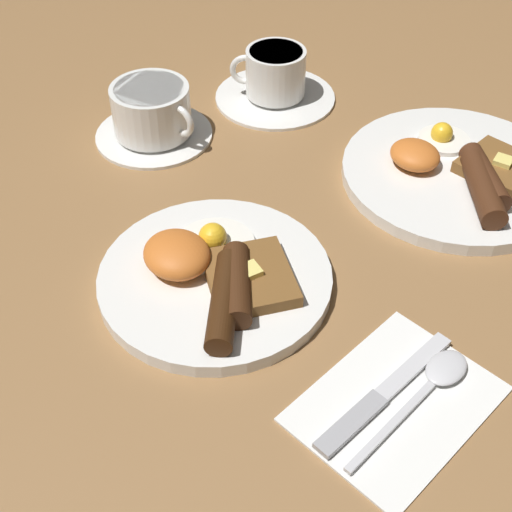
{
  "coord_description": "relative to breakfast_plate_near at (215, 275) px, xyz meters",
  "views": [
    {
      "loc": [
        0.42,
        -0.28,
        0.52
      ],
      "look_at": [
        0.01,
        0.04,
        0.03
      ],
      "focal_mm": 50.0,
      "sensor_mm": 36.0,
      "label": 1
    }
  ],
  "objects": [
    {
      "name": "breakfast_plate_near",
      "position": [
        0.0,
        0.0,
        0.0
      ],
      "size": [
        0.24,
        0.24,
        0.05
      ],
      "color": "white",
      "rests_on": "ground_plane"
    },
    {
      "name": "breakfast_plate_far",
      "position": [
        0.04,
        0.33,
        -0.0
      ],
      "size": [
        0.27,
        0.27,
        0.04
      ],
      "color": "white",
      "rests_on": "ground_plane"
    },
    {
      "name": "spoon",
      "position": [
        0.22,
        0.08,
        -0.01
      ],
      "size": [
        0.04,
        0.16,
        0.01
      ],
      "rotation": [
        0.0,
        0.0,
        1.7
      ],
      "color": "silver",
      "rests_on": "napkin"
    },
    {
      "name": "knife",
      "position": [
        0.2,
        0.03,
        -0.01
      ],
      "size": [
        0.03,
        0.17,
        0.01
      ],
      "rotation": [
        0.0,
        0.0,
        1.66
      ],
      "color": "silver",
      "rests_on": "napkin"
    },
    {
      "name": "teacup_near",
      "position": [
        -0.26,
        0.1,
        0.02
      ],
      "size": [
        0.15,
        0.15,
        0.07
      ],
      "color": "white",
      "rests_on": "ground_plane"
    },
    {
      "name": "napkin",
      "position": [
        0.21,
        0.04,
        -0.01
      ],
      "size": [
        0.15,
        0.18,
        0.01
      ],
      "primitive_type": "cube",
      "rotation": [
        0.0,
        0.0,
        0.11
      ],
      "color": "white",
      "rests_on": "ground_plane"
    },
    {
      "name": "teacup_far",
      "position": [
        -0.24,
        0.28,
        0.01
      ],
      "size": [
        0.16,
        0.16,
        0.07
      ],
      "color": "white",
      "rests_on": "ground_plane"
    },
    {
      "name": "ground_plane",
      "position": [
        -0.0,
        0.0,
        -0.01
      ],
      "size": [
        3.0,
        3.0,
        0.0
      ],
      "primitive_type": "plane",
      "color": "olive"
    }
  ]
}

